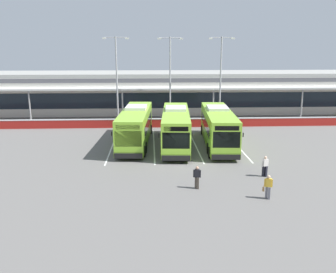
# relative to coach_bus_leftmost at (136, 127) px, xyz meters

# --- Properties ---
(ground_plane) EXTENTS (200.00, 200.00, 0.00)m
(ground_plane) POSITION_rel_coach_bus_leftmost_xyz_m (3.95, -6.52, -1.79)
(ground_plane) COLOR #605E5B
(terminal_building) EXTENTS (70.00, 13.00, 6.00)m
(terminal_building) POSITION_rel_coach_bus_leftmost_xyz_m (3.95, 20.39, 1.23)
(terminal_building) COLOR beige
(terminal_building) RESTS_ON ground
(red_barrier_wall) EXTENTS (60.00, 0.40, 1.10)m
(red_barrier_wall) POSITION_rel_coach_bus_leftmost_xyz_m (3.95, 7.98, -1.23)
(red_barrier_wall) COLOR maroon
(red_barrier_wall) RESTS_ON ground
(coach_bus_leftmost) EXTENTS (3.57, 12.29, 3.78)m
(coach_bus_leftmost) POSITION_rel_coach_bus_leftmost_xyz_m (0.00, 0.00, 0.00)
(coach_bus_leftmost) COLOR #8CC633
(coach_bus_leftmost) RESTS_ON ground
(coach_bus_left_centre) EXTENTS (3.57, 12.29, 3.78)m
(coach_bus_left_centre) POSITION_rel_coach_bus_leftmost_xyz_m (4.05, -0.85, 0.00)
(coach_bus_left_centre) COLOR #8CC633
(coach_bus_left_centre) RESTS_ON ground
(coach_bus_centre) EXTENTS (3.57, 12.29, 3.78)m
(coach_bus_centre) POSITION_rel_coach_bus_leftmost_xyz_m (8.32, -0.78, 0.00)
(coach_bus_centre) COLOR #8CC633
(coach_bus_centre) RESTS_ON ground
(bay_stripe_far_west) EXTENTS (0.14, 13.00, 0.01)m
(bay_stripe_far_west) POSITION_rel_coach_bus_leftmost_xyz_m (-2.35, -0.52, -1.78)
(bay_stripe_far_west) COLOR silver
(bay_stripe_far_west) RESTS_ON ground
(bay_stripe_west) EXTENTS (0.14, 13.00, 0.01)m
(bay_stripe_west) POSITION_rel_coach_bus_leftmost_xyz_m (1.85, -0.52, -1.78)
(bay_stripe_west) COLOR silver
(bay_stripe_west) RESTS_ON ground
(bay_stripe_mid_west) EXTENTS (0.14, 13.00, 0.01)m
(bay_stripe_mid_west) POSITION_rel_coach_bus_leftmost_xyz_m (6.05, -0.52, -1.78)
(bay_stripe_mid_west) COLOR silver
(bay_stripe_mid_west) RESTS_ON ground
(bay_stripe_centre) EXTENTS (0.14, 13.00, 0.01)m
(bay_stripe_centre) POSITION_rel_coach_bus_leftmost_xyz_m (10.25, -0.52, -1.78)
(bay_stripe_centre) COLOR silver
(bay_stripe_centre) RESTS_ON ground
(pedestrian_with_handbag) EXTENTS (0.64, 0.42, 1.62)m
(pedestrian_with_handbag) POSITION_rel_coach_bus_leftmost_xyz_m (9.08, -14.39, -0.93)
(pedestrian_with_handbag) COLOR slate
(pedestrian_with_handbag) RESTS_ON ground
(pedestrian_in_dark_coat) EXTENTS (0.54, 0.35, 1.62)m
(pedestrian_in_dark_coat) POSITION_rel_coach_bus_leftmost_xyz_m (4.72, -12.40, -0.91)
(pedestrian_in_dark_coat) COLOR #4C4238
(pedestrian_in_dark_coat) RESTS_ON ground
(pedestrian_child) EXTENTS (0.54, 0.31, 1.62)m
(pedestrian_child) POSITION_rel_coach_bus_leftmost_xyz_m (10.21, -10.23, -0.91)
(pedestrian_child) COLOR black
(pedestrian_child) RESTS_ON ground
(lamp_post_west) EXTENTS (3.24, 0.28, 11.00)m
(lamp_post_west) POSITION_rel_coach_bus_leftmost_xyz_m (-2.62, 9.72, 4.50)
(lamp_post_west) COLOR #9E9EA3
(lamp_post_west) RESTS_ON ground
(lamp_post_centre) EXTENTS (3.24, 0.28, 11.00)m
(lamp_post_centre) POSITION_rel_coach_bus_leftmost_xyz_m (4.12, 10.89, 4.50)
(lamp_post_centre) COLOR #9E9EA3
(lamp_post_centre) RESTS_ON ground
(lamp_post_east) EXTENTS (3.24, 0.28, 11.00)m
(lamp_post_east) POSITION_rel_coach_bus_leftmost_xyz_m (10.42, 9.58, 4.50)
(lamp_post_east) COLOR #9E9EA3
(lamp_post_east) RESTS_ON ground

